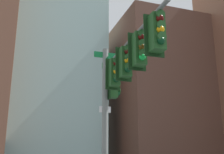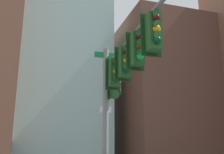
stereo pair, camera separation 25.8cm
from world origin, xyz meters
name	(u,v)px [view 1 (the left image)]	position (x,y,z in m)	size (l,w,h in m)	color
signal_pole_assembly	(120,86)	(-1.54, 0.16, 4.89)	(5.88, 1.09, 6.85)	slate
building_brick_midblock	(160,100)	(45.85, -26.56, 16.24)	(21.22, 19.72, 32.48)	brown
building_glass_tower	(30,45)	(56.63, 0.66, 29.54)	(28.82, 28.97, 59.07)	#9EC6C1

